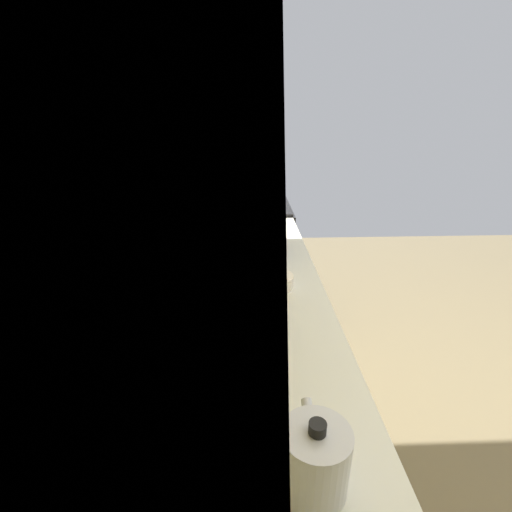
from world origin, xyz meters
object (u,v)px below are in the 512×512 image
oven_range (247,261)px  kettle (314,460)px  microwave (242,226)px  bowl (275,280)px

oven_range → kettle: oven_range is taller
microwave → bowl: microwave is taller
oven_range → bowl: 1.38m
microwave → bowl: 0.47m
oven_range → kettle: size_ratio=5.78×
microwave → bowl: size_ratio=3.28×
microwave → kettle: 1.34m
microwave → kettle: (-1.33, -0.14, -0.05)m
microwave → bowl: bearing=-162.4°
bowl → microwave: bearing=17.6°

